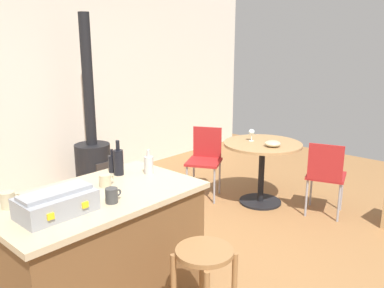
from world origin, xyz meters
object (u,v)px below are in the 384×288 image
kitchen_island (101,253)px  wood_stove (93,154)px  bottle_1 (112,163)px  serving_bowl (273,144)px  wooden_stool (204,275)px  bottle_2 (118,162)px  wine_glass (252,132)px  toolbox (56,203)px  cup_1 (8,200)px  bottle_0 (149,165)px  dining_table (262,157)px  folding_chair_far (205,157)px  folding_chair_near (326,173)px  cup_2 (105,180)px  cup_0 (112,195)px

kitchen_island → wood_stove: size_ratio=0.63×
bottle_1 → serving_bowl: bottle_1 is taller
wooden_stool → serving_bowl: serving_bowl is taller
bottle_2 → wine_glass: size_ratio=1.90×
toolbox → kitchen_island: bearing=15.7°
cup_1 → serving_bowl: cup_1 is taller
wood_stove → bottle_0: bearing=-111.3°
kitchen_island → dining_table: (2.45, 0.25, 0.12)m
folding_chair_far → bottle_1: 1.97m
folding_chair_far → bottle_1: bottle_1 is taller
wood_stove → serving_bowl: size_ratio=12.38×
dining_table → wood_stove: (-1.18, 1.74, -0.04)m
toolbox → folding_chair_far: bearing=21.6°
kitchen_island → wooden_stool: size_ratio=2.09×
kitchen_island → folding_chair_far: kitchen_island is taller
folding_chair_near → wine_glass: bearing=100.8°
wine_glass → cup_2: bearing=-172.2°
folding_chair_far → bottle_0: (-1.66, -0.84, 0.45)m
bottle_1 → wood_stove: bearing=61.4°
wooden_stool → folding_chair_far: folding_chair_far is taller
folding_chair_far → wine_glass: (0.25, -0.51, 0.35)m
cup_1 → kitchen_island: bearing=-22.8°
folding_chair_near → wood_stove: wood_stove is taller
folding_chair_far → cup_2: cup_2 is taller
bottle_0 → cup_0: bearing=-154.3°
folding_chair_near → cup_2: bearing=167.3°
dining_table → cup_1: (-2.95, -0.03, 0.37)m
folding_chair_far → folding_chair_near: bearing=-73.1°
toolbox → wine_glass: toolbox is taller
wood_stove → bottle_0: size_ratio=11.61×
wooden_stool → folding_chair_far: size_ratio=0.78×
dining_table → bottle_0: bearing=-174.7°
toolbox → wooden_stool: bearing=-49.7°
dining_table → bottle_0: (-1.92, -0.18, 0.39)m
dining_table → toolbox: size_ratio=2.08×
serving_bowl → wooden_stool: bearing=-158.7°
bottle_1 → wine_glass: 2.08m
folding_chair_near → toolbox: 3.01m
toolbox → cup_0: bearing=-16.5°
cup_0 → bottle_2: bearing=48.1°
dining_table → serving_bowl: size_ratio=5.08×
cup_2 → dining_table: bearing=4.0°
bottle_0 → serving_bowl: size_ratio=1.07×
cup_0 → serving_bowl: 2.41m
wood_stove → wine_glass: bearing=-53.8°
cup_2 → wine_glass: (2.31, 0.31, -0.08)m
folding_chair_near → bottle_2: bottle_2 is taller
cup_0 → wood_stove: bearing=59.4°
bottle_2 → folding_chair_near: bearing=-17.1°
folding_chair_near → cup_0: size_ratio=7.30×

